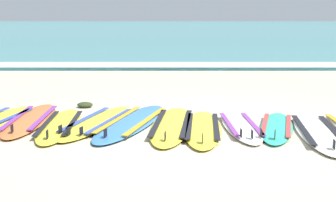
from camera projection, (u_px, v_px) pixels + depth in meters
The scene contains 13 objects.
ground_plane at pixel (201, 127), 6.74m from camera, with size 80.00×80.00×0.00m, color #B7AD93.
sea at pixel (172, 29), 42.51m from camera, with size 80.00×60.00×0.10m, color teal.
wave_foam_strip at pixel (184, 66), 13.74m from camera, with size 80.00×1.31×0.11m, color white.
surfboard_1 at pixel (29, 119), 7.09m from camera, with size 0.64×2.33×0.18m.
surfboard_2 at pixel (59, 125), 6.74m from camera, with size 0.63×2.18×0.18m.
surfboard_3 at pixel (97, 122), 6.93m from camera, with size 1.22×2.40×0.18m.
surfboard_4 at pixel (131, 122), 6.92m from camera, with size 1.33×2.63×0.18m.
surfboard_5 at pixel (171, 125), 6.74m from camera, with size 0.84×2.44×0.18m.
surfboard_6 at pixel (202, 128), 6.57m from camera, with size 0.71×2.22×0.18m.
surfboard_7 at pixel (240, 126), 6.68m from camera, with size 0.56×1.98×0.18m.
surfboard_8 at pixel (275, 127), 6.63m from camera, with size 0.96×1.97×0.18m.
surfboard_9 at pixel (317, 132), 6.36m from camera, with size 0.85×2.38×0.18m.
seaweed_clump_near_shoreline at pixel (84, 105), 8.12m from camera, with size 0.28×0.23×0.10m, color #2D381E.
Camera 1 is at (-0.51, -6.53, 1.72)m, focal length 47.81 mm.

